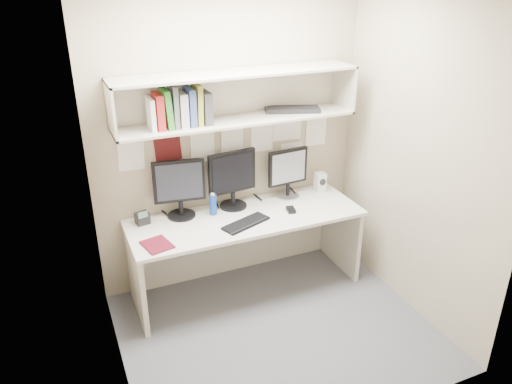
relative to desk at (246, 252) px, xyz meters
name	(u,v)px	position (x,y,z in m)	size (l,w,h in m)	color
floor	(277,330)	(0.00, -0.65, -0.37)	(2.40, 2.00, 0.01)	#4D4D53
wall_back	(230,140)	(0.00, 0.35, 0.93)	(2.40, 0.02, 2.60)	tan
wall_front	(363,251)	(0.00, -1.65, 0.93)	(2.40, 0.02, 2.60)	tan
wall_left	(103,213)	(-1.20, -0.65, 0.93)	(0.02, 2.00, 2.60)	tan
wall_right	(418,158)	(1.20, -0.65, 0.93)	(0.02, 2.00, 2.60)	tan
desk	(246,252)	(0.00, 0.00, 0.00)	(2.00, 0.70, 0.73)	silver
overhead_hutch	(235,96)	(0.00, 0.21, 1.35)	(2.00, 0.38, 0.40)	beige
pinned_papers	(230,146)	(0.00, 0.34, 0.88)	(1.92, 0.01, 0.48)	white
monitor_left	(179,187)	(-0.50, 0.22, 0.64)	(0.43, 0.24, 0.50)	black
monitor_center	(232,177)	(-0.03, 0.22, 0.64)	(0.44, 0.24, 0.51)	black
monitor_right	(288,171)	(0.50, 0.22, 0.61)	(0.39, 0.21, 0.45)	#A5A5AA
keyboard	(246,223)	(-0.06, -0.14, 0.37)	(0.42, 0.15, 0.02)	black
mouse	(291,210)	(0.39, -0.08, 0.38)	(0.06, 0.10, 0.03)	black
speaker	(320,182)	(0.84, 0.20, 0.46)	(0.09, 0.10, 0.18)	silver
blue_bottle	(213,204)	(-0.24, 0.14, 0.46)	(0.06, 0.06, 0.20)	navy
maroon_notebook	(157,245)	(-0.81, -0.19, 0.37)	(0.19, 0.24, 0.01)	#550E1B
desk_phone	(142,218)	(-0.84, 0.21, 0.41)	(0.12, 0.12, 0.13)	black
book_stack	(180,108)	(-0.47, 0.15, 1.31)	(0.48, 0.20, 0.32)	white
hutch_tray	(292,109)	(0.51, 0.19, 1.19)	(0.46, 0.18, 0.03)	black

